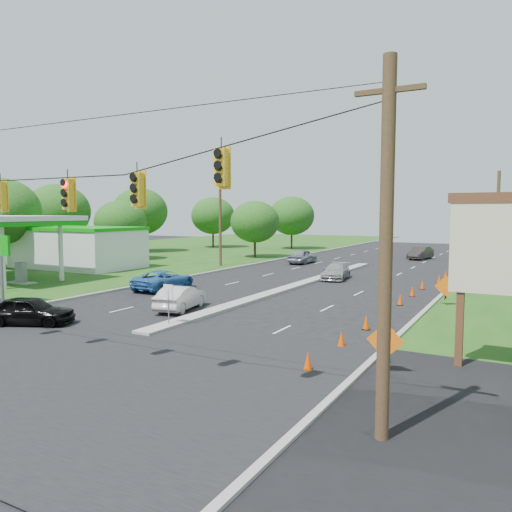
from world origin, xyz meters
The scene contains 41 objects.
ground centered at (0.00, 0.00, 0.00)m, with size 160.00×160.00×0.00m, color black.
grass_left centered at (-30.00, 20.00, 0.00)m, with size 40.00×160.00×0.06m, color #1E4714.
cross_street centered at (0.00, 0.00, 0.00)m, with size 160.00×14.00×0.02m, color black.
curb_left centered at (-10.10, 30.00, 0.00)m, with size 0.25×110.00×0.16m, color gray.
curb_right centered at (10.10, 30.00, 0.00)m, with size 0.25×110.00×0.16m, color gray.
median centered at (0.00, 21.00, 0.00)m, with size 1.00×34.00×0.18m, color gray.
median_sign centered at (0.00, 6.00, 1.46)m, with size 0.55×0.06×2.05m.
signal_span centered at (-0.05, -1.00, 4.97)m, with size 25.60×0.32×9.00m.
utility_pole_far_left centered at (-12.50, 30.00, 4.50)m, with size 0.28×0.28×9.00m, color #422D1C.
utility_pole_far_right centered at (12.50, 35.00, 4.50)m, with size 0.28×0.28×9.00m, color #422D1C.
gas_station centered at (-23.64, 20.24, 2.58)m, with size 18.40×19.70×5.20m.
pylon_sign centered at (14.31, 6.20, 4.00)m, with size 5.90×2.30×6.12m.
cone_0 centered at (8.42, 3.00, 0.35)m, with size 0.32×0.32×0.70m, color #EC4300.
cone_1 centered at (8.42, 6.50, 0.35)m, with size 0.32×0.32×0.70m, color #EC4300.
cone_2 centered at (8.42, 10.00, 0.35)m, with size 0.32×0.32×0.70m, color #EC4300.
cone_3 centered at (8.42, 13.50, 0.35)m, with size 0.32×0.32×0.70m, color #EC4300.
cone_4 centered at (8.42, 17.00, 0.35)m, with size 0.32×0.32×0.70m, color #EC4300.
cone_5 centered at (8.42, 20.50, 0.35)m, with size 0.32×0.32×0.70m, color #EC4300.
cone_6 centered at (8.42, 24.00, 0.35)m, with size 0.32×0.32×0.70m, color #EC4300.
cone_7 centered at (9.02, 27.50, 0.35)m, with size 0.32×0.32×0.70m, color #EC4300.
cone_8 centered at (9.02, 31.00, 0.35)m, with size 0.32×0.32×0.70m, color #EC4300.
cone_9 centered at (9.02, 34.50, 0.35)m, with size 0.32×0.32×0.70m, color #EC4300.
cone_10 centered at (9.02, 38.00, 0.35)m, with size 0.32×0.32×0.70m, color #EC4300.
cone_11 centered at (9.02, 41.50, 0.35)m, with size 0.32×0.32×0.70m, color #EC4300.
cone_12 centered at (9.02, 45.00, 0.35)m, with size 0.32×0.32×0.70m, color #EC4300.
work_sign_0 centered at (10.80, 4.00, 1.09)m, with size 1.27×0.58×1.37m.
work_sign_1 centered at (10.80, 18.00, 1.09)m, with size 1.27×0.58×1.37m.
work_sign_2 centered at (10.80, 32.00, 1.09)m, with size 1.27×0.58×1.37m.
tree_1 centered at (-30.00, 18.00, 5.58)m, with size 7.56×7.56×8.82m.
tree_2 centered at (-26.00, 30.00, 4.34)m, with size 5.88×5.88×6.86m.
tree_3 centered at (-32.00, 40.00, 5.58)m, with size 7.56×7.56×8.82m.
tree_4 centered at (-28.00, 52.00, 4.96)m, with size 6.72×6.72×7.84m.
tree_5 centered at (-14.00, 40.00, 4.34)m, with size 5.88×5.88×6.86m.
tree_6 centered at (-16.00, 55.00, 4.96)m, with size 6.72×6.72×7.84m.
tree_14 centered at (-34.00, 28.00, 5.58)m, with size 7.56×7.56×8.82m.
black_sedan centered at (-6.14, 3.06, 0.71)m, with size 1.68×4.18×1.43m, color black.
white_sedan centered at (-2.10, 9.72, 0.68)m, with size 1.45×4.15×1.37m, color #BCB3B2.
blue_pickup centered at (-7.59, 14.98, 0.70)m, with size 2.31×5.02×1.39m, color #2D65AD.
silver_car_far centered at (1.20, 26.12, 0.64)m, with size 1.81×4.44×1.29m, color gray.
silver_car_oncoming centered at (-6.27, 36.54, 0.78)m, with size 1.84×4.56×1.56m, color gray.
dark_car_receding centered at (3.94, 47.48, 0.75)m, with size 1.59×4.55×1.50m, color #2D2727.
Camera 1 is at (14.88, -12.54, 5.46)m, focal length 35.00 mm.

